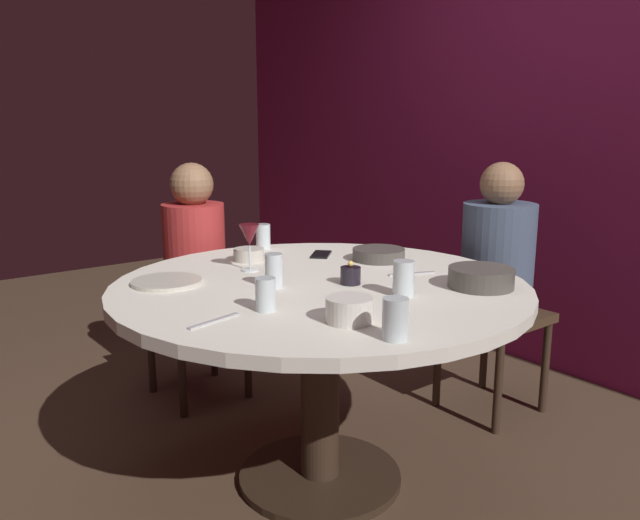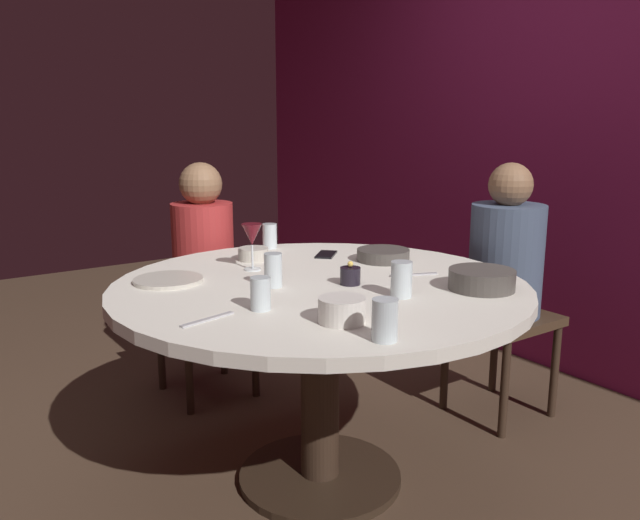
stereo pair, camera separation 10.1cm
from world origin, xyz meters
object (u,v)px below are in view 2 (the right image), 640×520
at_px(bowl_serving_large, 253,254).
at_px(bowl_salad_center, 482,279).
at_px(dining_table, 320,321).
at_px(dinner_plate, 168,280).
at_px(seated_diner_back, 506,262).
at_px(cell_phone, 326,254).
at_px(bowl_sauce_side, 383,255).
at_px(cup_near_candle, 261,294).
at_px(seated_diner_left, 203,253).
at_px(cup_far_edge, 273,270).
at_px(cup_by_left_diner, 270,236).
at_px(wine_glass, 252,236).
at_px(candle_holder, 350,276).
at_px(cup_by_right_diner, 401,279).
at_px(cup_center_front, 385,320).
at_px(bowl_small_white, 342,310).

relative_size(bowl_serving_large, bowl_salad_center, 0.56).
distance_m(dining_table, dinner_plate, 0.55).
distance_m(seated_diner_back, cell_phone, 0.79).
bearing_deg(bowl_sauce_side, cup_near_candle, -67.37).
bearing_deg(seated_diner_left, dinner_plate, -33.64).
xyz_separation_m(bowl_sauce_side, cup_far_edge, (0.10, -0.57, 0.03)).
xyz_separation_m(cup_near_candle, cup_by_left_diner, (-0.78, 0.50, 0.00)).
bearing_deg(bowl_serving_large, seated_diner_left, 178.63).
xyz_separation_m(cell_phone, cup_by_left_diner, (-0.27, -0.11, 0.05)).
bearing_deg(dinner_plate, bowl_salad_center, 49.81).
distance_m(bowl_serving_large, cup_near_candle, 0.70).
relative_size(bowl_sauce_side, cup_near_candle, 2.10).
bearing_deg(seated_diner_back, bowl_serving_large, -24.32).
relative_size(dinner_plate, cell_phone, 1.72).
relative_size(wine_glass, bowl_sauce_side, 0.84).
distance_m(candle_holder, bowl_salad_center, 0.44).
bearing_deg(wine_glass, cup_by_right_diner, 19.19).
bearing_deg(bowl_sauce_side, candle_holder, -56.51).
xyz_separation_m(seated_diner_left, wine_glass, (0.66, -0.10, 0.19)).
relative_size(cell_phone, cup_center_front, 1.27).
bearing_deg(cell_phone, cup_far_edge, 81.62).
xyz_separation_m(seated_diner_back, bowl_sauce_side, (-0.14, -0.58, 0.08)).
distance_m(bowl_serving_large, bowl_sauce_side, 0.52).
bearing_deg(bowl_salad_center, cup_far_edge, -127.66).
xyz_separation_m(cell_phone, cup_center_front, (0.94, -0.48, 0.05)).
relative_size(seated_diner_back, cup_by_left_diner, 10.47).
distance_m(bowl_small_white, cup_far_edge, 0.44).
bearing_deg(cup_center_front, bowl_serving_large, 169.40).
relative_size(dining_table, cup_near_candle, 14.44).
bearing_deg(dining_table, dinner_plate, -125.68).
relative_size(candle_holder, cell_phone, 0.59).
bearing_deg(dining_table, cell_phone, 141.80).
height_order(cup_by_left_diner, cup_by_right_diner, cup_by_right_diner).
distance_m(seated_diner_left, bowl_sauce_side, 0.91).
xyz_separation_m(dining_table, cup_by_right_diner, (0.30, 0.11, 0.20)).
bearing_deg(cup_far_edge, seated_diner_back, 87.87).
distance_m(seated_diner_back, candle_holder, 0.93).
distance_m(seated_diner_left, bowl_small_white, 1.37).
height_order(cup_near_candle, cup_by_left_diner, cup_by_left_diner).
bearing_deg(candle_holder, bowl_salad_center, 46.59).
relative_size(dining_table, cup_far_edge, 12.47).
xyz_separation_m(bowl_sauce_side, cup_center_front, (0.72, -0.61, 0.03)).
relative_size(bowl_salad_center, cup_center_front, 1.99).
distance_m(cup_near_candle, cup_center_front, 0.44).
relative_size(seated_diner_left, cell_phone, 8.01).
xyz_separation_m(seated_diner_back, cup_by_right_diner, (0.30, -0.88, 0.11)).
height_order(cup_near_candle, cup_by_right_diner, cup_by_right_diner).
xyz_separation_m(dinner_plate, bowl_small_white, (0.71, 0.23, 0.03)).
bearing_deg(cup_by_right_diner, candle_holder, -170.28).
bearing_deg(cup_center_front, bowl_sauce_side, 139.79).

